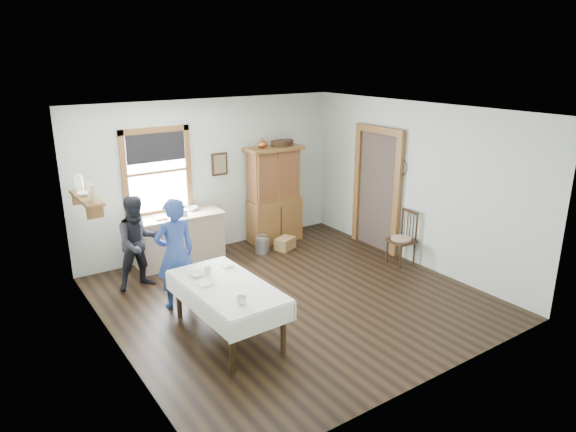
% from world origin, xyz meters
% --- Properties ---
extents(room, '(5.01, 5.01, 2.70)m').
position_xyz_m(room, '(0.00, 0.00, 1.35)').
color(room, black).
rests_on(room, ground).
extents(window, '(1.18, 0.07, 1.48)m').
position_xyz_m(window, '(-1.00, 2.47, 1.63)').
color(window, white).
rests_on(window, room).
extents(doorway, '(0.09, 1.14, 2.22)m').
position_xyz_m(doorway, '(2.46, 0.85, 1.16)').
color(doorway, '#473A33').
rests_on(doorway, room).
extents(wall_shelf, '(0.24, 1.00, 0.44)m').
position_xyz_m(wall_shelf, '(-2.37, 1.54, 1.57)').
color(wall_shelf, brown).
rests_on(wall_shelf, room).
extents(framed_picture, '(0.30, 0.04, 0.40)m').
position_xyz_m(framed_picture, '(0.15, 2.46, 1.55)').
color(framed_picture, '#332212').
rests_on(framed_picture, room).
extents(rug_beater, '(0.01, 0.27, 0.27)m').
position_xyz_m(rug_beater, '(2.45, 0.30, 1.72)').
color(rug_beater, black).
rests_on(rug_beater, room).
extents(work_counter, '(1.51, 0.62, 0.86)m').
position_xyz_m(work_counter, '(-0.81, 2.16, 0.43)').
color(work_counter, tan).
rests_on(work_counter, room).
extents(china_hutch, '(1.07, 0.54, 1.80)m').
position_xyz_m(china_hutch, '(1.12, 2.19, 0.90)').
color(china_hutch, brown).
rests_on(china_hutch, room).
extents(dining_table, '(0.96, 1.74, 0.69)m').
position_xyz_m(dining_table, '(-1.25, -0.38, 0.34)').
color(dining_table, white).
rests_on(dining_table, room).
extents(spindle_chair, '(0.45, 0.45, 0.93)m').
position_xyz_m(spindle_chair, '(2.24, -0.00, 0.47)').
color(spindle_chair, '#332212').
rests_on(spindle_chair, room).
extents(pail, '(0.27, 0.27, 0.27)m').
position_xyz_m(pail, '(0.58, 1.76, 0.13)').
color(pail, '#A2A4AA').
rests_on(pail, room).
extents(wicker_basket, '(0.43, 0.37, 0.21)m').
position_xyz_m(wicker_basket, '(1.02, 1.68, 0.11)').
color(wicker_basket, '#987245').
rests_on(wicker_basket, room).
extents(woman_blue, '(0.54, 0.35, 1.46)m').
position_xyz_m(woman_blue, '(-1.47, 0.71, 0.73)').
color(woman_blue, navy).
rests_on(woman_blue, room).
extents(figure_dark, '(0.66, 0.52, 1.34)m').
position_xyz_m(figure_dark, '(-1.68, 1.60, 0.67)').
color(figure_dark, black).
rests_on(figure_dark, room).
extents(table_cup_a, '(0.16, 0.16, 0.10)m').
position_xyz_m(table_cup_a, '(-1.35, -0.94, 0.73)').
color(table_cup_a, white).
rests_on(table_cup_a, dining_table).
extents(table_cup_b, '(0.13, 0.13, 0.10)m').
position_xyz_m(table_cup_b, '(-1.30, 0.03, 0.74)').
color(table_cup_b, white).
rests_on(table_cup_b, dining_table).
extents(table_bowl, '(0.24, 0.24, 0.05)m').
position_xyz_m(table_bowl, '(-1.45, 0.06, 0.71)').
color(table_bowl, white).
rests_on(table_bowl, dining_table).
extents(counter_book, '(0.17, 0.23, 0.02)m').
position_xyz_m(counter_book, '(-1.22, 2.15, 0.87)').
color(counter_book, '#73654D').
rests_on(counter_book, work_counter).
extents(counter_bowl, '(0.25, 0.25, 0.07)m').
position_xyz_m(counter_bowl, '(-0.52, 2.26, 0.89)').
color(counter_bowl, white).
rests_on(counter_bowl, work_counter).
extents(shelf_bowl, '(0.22, 0.22, 0.05)m').
position_xyz_m(shelf_bowl, '(-2.37, 1.55, 1.60)').
color(shelf_bowl, white).
rests_on(shelf_bowl, wall_shelf).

